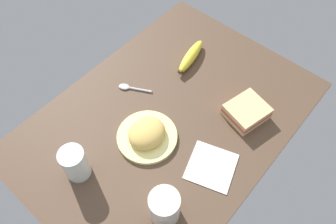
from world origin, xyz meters
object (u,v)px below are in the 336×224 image
spoon (130,88)px  banana (191,56)px  paper_napkin (211,166)px  sandwich_main (247,112)px  coffee_mug_black (164,207)px  glass_of_milk (76,164)px  plate_of_food (147,135)px

spoon → banana: bearing=162.5°
paper_napkin → spoon: bearing=-97.5°
banana → paper_napkin: (27.31, 29.27, -1.67)cm
sandwich_main → coffee_mug_black: bearing=1.5°
coffee_mug_black → glass_of_milk: (6.69, -25.34, -0.55)cm
spoon → coffee_mug_black: bearing=56.7°
sandwich_main → banana: 27.81cm
sandwich_main → banana: size_ratio=0.81×
sandwich_main → banana: bearing=-104.4°
plate_of_food → paper_napkin: size_ratio=1.41×
coffee_mug_black → sandwich_main: size_ratio=0.75×
glass_of_milk → banana: bearing=-177.1°
plate_of_food → sandwich_main: bearing=145.6°
sandwich_main → glass_of_milk: glass_of_milk is taller
coffee_mug_black → sandwich_main: (-38.63, -1.04, -2.99)cm
glass_of_milk → paper_napkin: (-24.92, 26.62, -4.48)cm
coffee_mug_black → banana: 53.56cm
glass_of_milk → spoon: 31.57cm
glass_of_milk → spoon: glass_of_milk is taller
plate_of_food → banana: 33.59cm
paper_napkin → sandwich_main: bearing=-173.5°
coffee_mug_black → glass_of_milk: size_ratio=0.96×
coffee_mug_black → glass_of_milk: 26.21cm
banana → glass_of_milk: bearing=2.9°
plate_of_food → sandwich_main: size_ratio=1.31×
plate_of_food → spoon: (-9.68, -16.71, -1.52)cm
glass_of_milk → banana: glass_of_milk is taller
glass_of_milk → paper_napkin: 36.74cm
sandwich_main → paper_napkin: (20.41, 2.33, -2.05)cm
coffee_mug_black → spoon: (-23.03, -35.09, -4.80)cm
spoon → plate_of_food: bearing=59.9°
coffee_mug_black → glass_of_milk: glass_of_milk is taller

